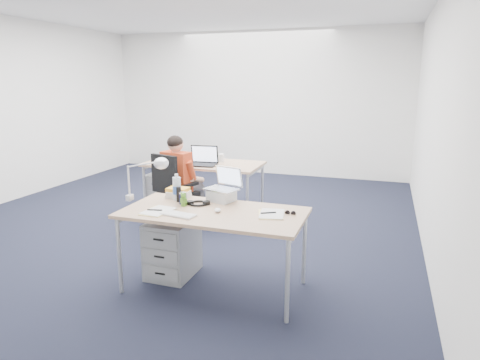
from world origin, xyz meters
name	(u,v)px	position (x,y,z in m)	size (l,w,h in m)	color
floor	(176,225)	(0.00, 0.00, 0.00)	(7.00, 7.00, 0.00)	black
room	(172,91)	(0.00, 0.00, 1.71)	(6.02, 7.02, 2.80)	white
desk_near	(213,216)	(1.13, -1.45, 0.68)	(1.60, 0.80, 0.73)	tan
desk_far	(204,166)	(0.15, 0.60, 0.68)	(1.60, 0.80, 0.73)	tan
office_chair	(176,207)	(0.06, -0.11, 0.28)	(0.77, 0.77, 0.97)	black
seated_person	(183,181)	(0.09, 0.06, 0.59)	(0.44, 0.69, 1.18)	#BF3C1B
drawer_pedestal_near	(173,247)	(0.65, -1.32, 0.28)	(0.40, 0.50, 0.55)	#919596
drawer_pedestal_far	(165,192)	(-0.45, 0.54, 0.28)	(0.40, 0.50, 0.55)	#919596
silver_laptop	(221,185)	(1.08, -1.13, 0.89)	(0.29, 0.23, 0.31)	silver
wireless_keyboard	(178,214)	(0.89, -1.66, 0.74)	(0.31, 0.13, 0.02)	white
computer_mouse	(218,210)	(1.18, -1.46, 0.75)	(0.06, 0.09, 0.03)	white
headphones	(198,203)	(0.92, -1.31, 0.75)	(0.22, 0.17, 0.04)	black
can_koozie	(183,198)	(0.78, -1.34, 0.79)	(0.07, 0.07, 0.11)	#12143B
water_bottle	(177,187)	(0.67, -1.23, 0.86)	(0.08, 0.08, 0.25)	silver
bear_figurine	(184,199)	(0.82, -1.40, 0.80)	(0.07, 0.05, 0.13)	#357820
book_stack	(178,193)	(0.64, -1.15, 0.78)	(0.21, 0.16, 0.10)	silver
cordless_phone	(179,195)	(0.72, -1.29, 0.80)	(0.04, 0.02, 0.14)	black
papers_left	(157,211)	(0.67, -1.63, 0.73)	(0.20, 0.29, 0.01)	#FFE993
papers_right	(271,214)	(1.63, -1.39, 0.73)	(0.20, 0.29, 0.01)	#FFE993
sunglasses	(290,213)	(1.79, -1.33, 0.74)	(0.10, 0.04, 0.02)	black
desk_lamp	(141,178)	(0.38, -1.39, 0.96)	(0.40, 0.15, 0.45)	silver
dark_laptop	(202,155)	(0.20, 0.41, 0.87)	(0.38, 0.36, 0.27)	black
far_cup	(221,158)	(0.35, 0.74, 0.79)	(0.08, 0.08, 0.11)	white
far_papers	(194,160)	(-0.05, 0.71, 0.73)	(0.22, 0.32, 0.01)	white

